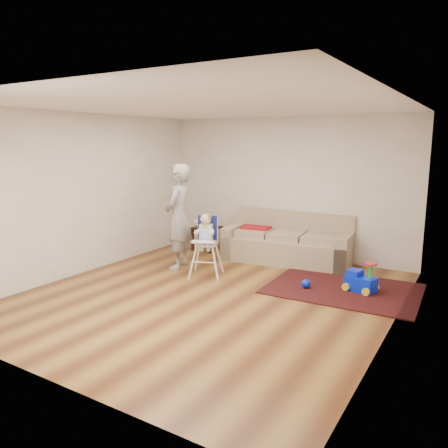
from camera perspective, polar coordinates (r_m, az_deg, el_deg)
The scene contains 9 objects.
ground at distance 6.50m, azimuth -1.85°, elevation -9.25°, with size 5.50×5.50×0.00m, color #512B14.
room_envelope at distance 6.57m, azimuth 0.57°, elevation 7.69°, with size 5.04×5.52×2.72m.
sofa at distance 8.24m, azimuth 8.27°, elevation -1.82°, with size 2.42×1.18×0.90m.
side_table at distance 9.10m, azimuth -2.24°, elevation -1.87°, with size 0.49×0.49×0.49m, color black, non-canonical shape.
area_rug at distance 6.98m, azimuth 15.31°, elevation -8.15°, with size 2.19×1.65×0.02m, color black.
ride_on_toy at distance 6.87m, azimuth 17.49°, elevation -6.46°, with size 0.43×0.30×0.47m, color #0723ED, non-canonical shape.
toy_ball at distance 6.84m, azimuth 10.66°, elevation -7.67°, with size 0.14×0.14×0.14m, color #0723ED.
high_chair at distance 7.27m, azimuth -2.36°, elevation -2.90°, with size 0.64×0.64×1.06m.
adult at distance 7.72m, azimuth -5.98°, elevation 0.96°, with size 0.67×0.44×1.85m, color #99999B.
Camera 1 is at (3.35, -5.12, 2.21)m, focal length 35.00 mm.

